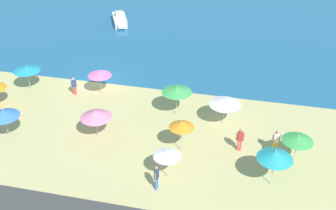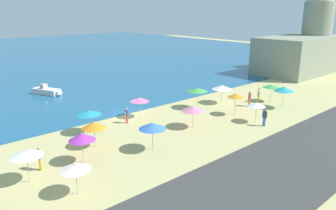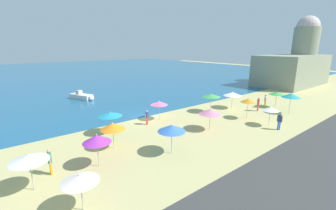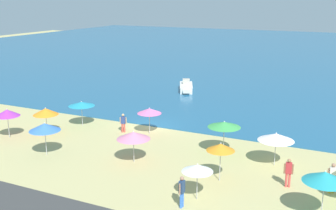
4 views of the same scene
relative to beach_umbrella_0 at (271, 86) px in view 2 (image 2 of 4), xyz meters
name	(u,v)px [view 2 (image 2 of 4)]	position (x,y,z in m)	size (l,w,h in m)	color
ground_plane	(125,115)	(-16.57, 7.57, -1.97)	(160.00, 160.00, 0.00)	tan
coastal_road	(271,174)	(-16.57, -10.43, -1.94)	(80.00, 8.00, 0.06)	#393939
beach_umbrella_0	(271,86)	(0.00, 0.00, 0.00)	(2.06, 2.06, 2.23)	#B2B2B7
beach_umbrella_2	(152,126)	(-20.16, -1.70, 0.13)	(2.21, 2.21, 2.44)	#B2B2B7
beach_umbrella_3	(193,108)	(-13.87, -0.13, -0.05)	(2.29, 2.29, 2.25)	#B2B2B7
beach_umbrella_4	(257,105)	(-7.96, -3.28, -0.11)	(1.76, 1.76, 2.13)	#B2B2B7
beach_umbrella_5	(222,87)	(-5.11, 3.54, 0.01)	(2.41, 2.41, 2.30)	#B2B2B7
beach_umbrella_6	(236,95)	(-7.62, -0.41, 0.21)	(1.74, 1.74, 2.48)	#B2B2B7
beach_umbrella_7	(284,89)	(-1.45, -2.49, 0.32)	(2.22, 2.22, 2.63)	#B2B2B7
beach_umbrella_8	(82,137)	(-25.48, -0.04, 0.10)	(1.98, 1.98, 2.42)	#B2B2B7
beach_umbrella_9	(76,167)	(-27.85, -3.81, -0.13)	(1.92, 1.92, 2.09)	#B2B2B7
beach_umbrella_10	(140,100)	(-15.84, 5.79, -0.03)	(1.99, 1.99, 2.22)	#B2B2B7
beach_umbrella_11	(26,153)	(-29.56, -0.28, 0.09)	(2.14, 2.14, 2.34)	#B2B2B7
beach_umbrella_12	(94,125)	(-23.36, 1.98, -0.05)	(2.05, 2.05, 2.27)	#B2B2B7
beach_umbrella_13	(197,90)	(-8.88, 4.08, 0.22)	(2.36, 2.36, 2.46)	#B2B2B7
beach_umbrella_14	(89,113)	(-22.15, 5.13, 0.00)	(2.29, 2.29, 2.23)	#B2B2B7
bather_0	(265,116)	(-8.34, -4.52, -0.97)	(0.25, 0.57, 1.79)	blue
bather_1	(127,115)	(-17.97, 5.15, -1.08)	(0.54, 0.34, 1.60)	#DF4941
bather_2	(39,157)	(-28.36, 0.90, -0.97)	(0.29, 0.56, 1.79)	orange
bather_3	(250,98)	(-3.68, 0.50, -0.97)	(0.56, 0.29, 1.79)	#DD4B47
bather_4	(259,94)	(-1.28, 0.84, -0.96)	(0.55, 0.31, 1.81)	yellow
skiff_nearshore	(47,91)	(-19.51, 21.85, -1.49)	(2.95, 4.43, 1.36)	silver
harbor_fortress	(305,46)	(22.79, 7.36, 2.60)	(17.74, 9.21, 14.79)	gray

